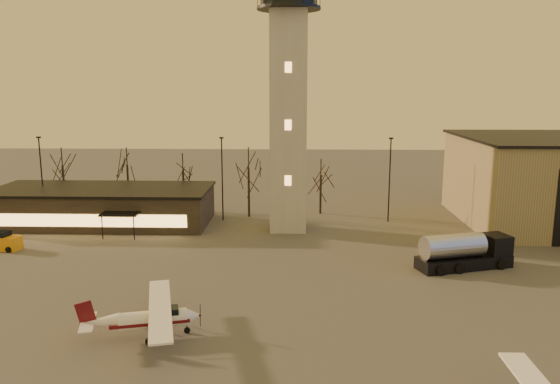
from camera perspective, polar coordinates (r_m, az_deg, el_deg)
name	(u,v)px	position (r m, az deg, el deg)	size (l,w,h in m)	color
ground	(280,357)	(34.34, -0.02, -16.90)	(220.00, 220.00, 0.00)	#454340
control_tower	(289,84)	(60.33, 0.90, 11.25)	(6.80, 6.80, 32.60)	#A5A29C
terminal	(103,206)	(67.84, -18.03, -1.37)	(25.40, 12.20, 4.30)	black
light_poles	(293,181)	(62.25, 1.34, 1.15)	(58.50, 12.25, 10.14)	black
tree_row	(184,166)	(71.73, -10.03, 2.72)	(37.20, 9.20, 8.80)	black
cessna_rear	(155,322)	(37.34, -12.92, -13.13)	(8.28, 10.31, 2.85)	silver
fuel_truck	(464,254)	(51.80, 18.66, -6.19)	(8.96, 4.88, 3.20)	black
service_cart	(5,243)	(61.17, -26.80, -4.75)	(3.16, 2.34, 1.84)	orange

